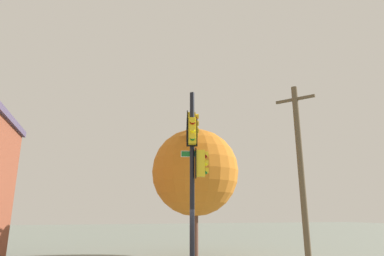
{
  "coord_description": "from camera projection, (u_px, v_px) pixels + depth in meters",
  "views": [
    {
      "loc": [
        -12.84,
        3.81,
        2.38
      ],
      "look_at": [
        -0.18,
        0.06,
        5.84
      ],
      "focal_mm": 30.27,
      "sensor_mm": 36.0,
      "label": 1
    }
  ],
  "objects": [
    {
      "name": "signal_pole_assembly",
      "position": [
        193.0,
        143.0,
        15.43
      ],
      "size": [
        5.92,
        2.08,
        7.49
      ],
      "color": "black",
      "rests_on": "ground_plane"
    },
    {
      "name": "utility_pole",
      "position": [
        301.0,
        170.0,
        14.25
      ],
      "size": [
        1.47,
        1.24,
        8.1
      ],
      "color": "brown",
      "rests_on": "ground_plane"
    },
    {
      "name": "tree_near",
      "position": [
        195.0,
        172.0,
        19.14
      ],
      "size": [
        5.09,
        5.09,
        7.26
      ],
      "color": "brown",
      "rests_on": "ground_plane"
    }
  ]
}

